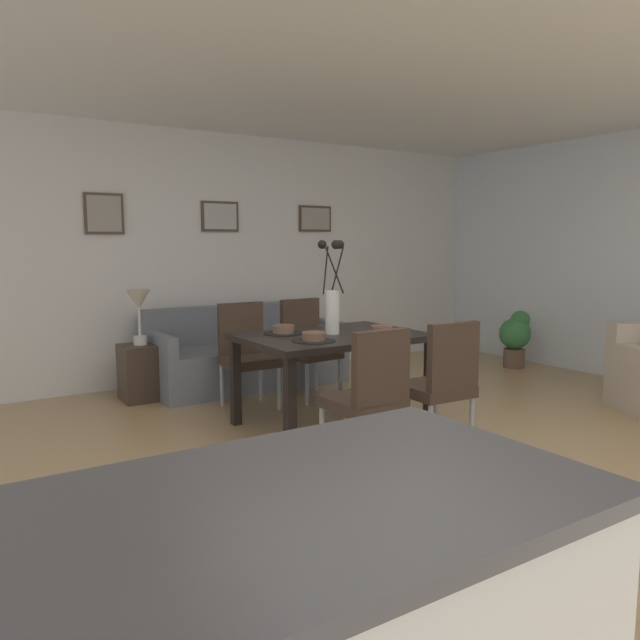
# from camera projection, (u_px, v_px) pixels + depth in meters

# --- Properties ---
(ground_plane) EXTENTS (9.00, 9.00, 0.00)m
(ground_plane) POSITION_uv_depth(u_px,v_px,m) (411.00, 467.00, 3.99)
(ground_plane) COLOR tan
(back_wall_panel) EXTENTS (9.00, 0.10, 2.60)m
(back_wall_panel) POSITION_uv_depth(u_px,v_px,m) (211.00, 257.00, 6.53)
(back_wall_panel) COLOR silver
(back_wall_panel) RESTS_ON ground
(ceiling_panel) EXTENTS (9.00, 7.20, 0.08)m
(ceiling_panel) POSITION_uv_depth(u_px,v_px,m) (377.00, 60.00, 3.99)
(ceiling_panel) COLOR white
(dining_table) EXTENTS (1.40, 0.99, 0.74)m
(dining_table) POSITION_uv_depth(u_px,v_px,m) (332.00, 345.00, 4.83)
(dining_table) COLOR black
(dining_table) RESTS_ON ground
(dining_chair_near_left) EXTENTS (0.44, 0.44, 0.92)m
(dining_chair_near_left) POSITION_uv_depth(u_px,v_px,m) (370.00, 391.00, 3.91)
(dining_chair_near_left) COLOR #3D2D23
(dining_chair_near_left) RESTS_ON ground
(dining_chair_near_right) EXTENTS (0.46, 0.46, 0.92)m
(dining_chair_near_right) POSITION_uv_depth(u_px,v_px,m) (246.00, 350.00, 5.42)
(dining_chair_near_right) COLOR #3D2D23
(dining_chair_near_right) RESTS_ON ground
(dining_chair_far_left) EXTENTS (0.46, 0.46, 0.92)m
(dining_chair_far_left) POSITION_uv_depth(u_px,v_px,m) (442.00, 379.00, 4.26)
(dining_chair_far_left) COLOR #3D2D23
(dining_chair_far_left) RESTS_ON ground
(dining_chair_far_right) EXTENTS (0.47, 0.47, 0.92)m
(dining_chair_far_right) POSITION_uv_depth(u_px,v_px,m) (307.00, 343.00, 5.79)
(dining_chair_far_right) COLOR #3D2D23
(dining_chair_far_right) RESTS_ON ground
(centerpiece_vase) EXTENTS (0.21, 0.23, 0.73)m
(centerpiece_vase) POSITION_uv_depth(u_px,v_px,m) (332.00, 298.00, 4.78)
(centerpiece_vase) COLOR white
(centerpiece_vase) RESTS_ON dining_table
(placemat_near_left) EXTENTS (0.32, 0.32, 0.01)m
(placemat_near_left) POSITION_uv_depth(u_px,v_px,m) (314.00, 341.00, 4.46)
(placemat_near_left) COLOR black
(placemat_near_left) RESTS_ON dining_table
(bowl_near_left) EXTENTS (0.17, 0.17, 0.07)m
(bowl_near_left) POSITION_uv_depth(u_px,v_px,m) (314.00, 336.00, 4.46)
(bowl_near_left) COLOR brown
(bowl_near_left) RESTS_ON dining_table
(placemat_near_right) EXTENTS (0.32, 0.32, 0.01)m
(placemat_near_right) POSITION_uv_depth(u_px,v_px,m) (284.00, 333.00, 4.83)
(placemat_near_right) COLOR black
(placemat_near_right) RESTS_ON dining_table
(bowl_near_right) EXTENTS (0.17, 0.17, 0.07)m
(bowl_near_right) POSITION_uv_depth(u_px,v_px,m) (284.00, 329.00, 4.83)
(bowl_near_right) COLOR brown
(bowl_near_right) RESTS_ON dining_table
(placemat_far_left) EXTENTS (0.32, 0.32, 0.01)m
(placemat_far_left) POSITION_uv_depth(u_px,v_px,m) (381.00, 334.00, 4.80)
(placemat_far_left) COLOR black
(placemat_far_left) RESTS_ON dining_table
(bowl_far_left) EXTENTS (0.17, 0.17, 0.07)m
(bowl_far_left) POSITION_uv_depth(u_px,v_px,m) (381.00, 329.00, 4.79)
(bowl_far_left) COLOR brown
(bowl_far_left) RESTS_ON dining_table
(sofa) EXTENTS (1.95, 0.84, 0.80)m
(sofa) POSITION_uv_depth(u_px,v_px,m) (246.00, 358.00, 6.27)
(sofa) COLOR slate
(sofa) RESTS_ON ground
(side_table) EXTENTS (0.36, 0.36, 0.52)m
(side_table) POSITION_uv_depth(u_px,v_px,m) (141.00, 372.00, 5.66)
(side_table) COLOR #3D2D23
(side_table) RESTS_ON ground
(table_lamp) EXTENTS (0.22, 0.22, 0.51)m
(table_lamp) POSITION_uv_depth(u_px,v_px,m) (139.00, 304.00, 5.58)
(table_lamp) COLOR beige
(table_lamp) RESTS_ON side_table
(framed_picture_left) EXTENTS (0.37, 0.03, 0.39)m
(framed_picture_left) POSITION_uv_depth(u_px,v_px,m) (104.00, 214.00, 5.83)
(framed_picture_left) COLOR #473828
(framed_picture_center) EXTENTS (0.42, 0.03, 0.32)m
(framed_picture_center) POSITION_uv_depth(u_px,v_px,m) (220.00, 216.00, 6.47)
(framed_picture_center) COLOR #473828
(framed_picture_right) EXTENTS (0.43, 0.03, 0.30)m
(framed_picture_right) POSITION_uv_depth(u_px,v_px,m) (315.00, 219.00, 7.11)
(framed_picture_right) COLOR #473828
(potted_plant) EXTENTS (0.36, 0.36, 0.67)m
(potted_plant) POSITION_uv_depth(u_px,v_px,m) (515.00, 336.00, 7.12)
(potted_plant) COLOR brown
(potted_plant) RESTS_ON ground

